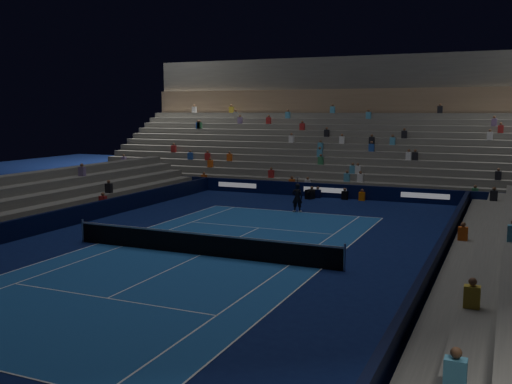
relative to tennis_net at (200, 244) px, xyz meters
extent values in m
plane|color=#0C1648|center=(0.00, 0.00, -0.50)|extent=(90.00, 90.00, 0.00)
cube|color=#1B4D94|center=(0.00, 0.00, -0.50)|extent=(10.97, 23.77, 0.01)
cube|color=black|center=(0.00, 18.50, 0.00)|extent=(44.00, 0.25, 1.00)
cube|color=black|center=(9.70, 0.00, 0.00)|extent=(0.25, 37.00, 1.00)
cube|color=black|center=(-9.70, 0.00, 0.00)|extent=(0.25, 37.00, 1.00)
cube|color=#63635F|center=(0.00, 19.50, -0.25)|extent=(44.00, 1.00, 0.50)
cube|color=#63635F|center=(0.00, 20.50, 0.00)|extent=(44.00, 1.00, 1.00)
cube|color=#63635F|center=(0.00, 21.50, 0.25)|extent=(44.00, 1.00, 1.50)
cube|color=#63635F|center=(0.00, 22.50, 0.50)|extent=(44.00, 1.00, 2.00)
cube|color=#63635F|center=(0.00, 23.50, 0.75)|extent=(44.00, 1.00, 2.50)
cube|color=#63635F|center=(0.00, 24.50, 1.00)|extent=(44.00, 1.00, 3.00)
cube|color=#63635F|center=(0.00, 25.50, 1.25)|extent=(44.00, 1.00, 3.50)
cube|color=#63635F|center=(0.00, 26.50, 1.50)|extent=(44.00, 1.00, 4.00)
cube|color=#63635F|center=(0.00, 27.50, 1.75)|extent=(44.00, 1.00, 4.50)
cube|color=#63635F|center=(0.00, 28.50, 2.00)|extent=(44.00, 1.00, 5.00)
cube|color=#63635F|center=(0.00, 29.50, 2.25)|extent=(44.00, 1.00, 5.50)
cube|color=#63635F|center=(0.00, 30.50, 2.50)|extent=(44.00, 1.00, 6.00)
cube|color=#7F674E|center=(0.00, 31.60, 6.60)|extent=(44.00, 0.60, 2.20)
cube|color=#4A4A47|center=(0.00, 33.00, 9.20)|extent=(44.00, 2.40, 3.00)
cube|color=#5F5F5A|center=(10.50, 0.00, -0.25)|extent=(1.00, 37.00, 0.50)
cube|color=#5F5F5A|center=(11.50, 0.00, 0.00)|extent=(1.00, 37.00, 1.00)
cube|color=slate|center=(-10.50, 0.00, -0.25)|extent=(1.00, 37.00, 0.50)
cube|color=slate|center=(-11.50, 0.00, 0.00)|extent=(1.00, 37.00, 1.00)
cylinder|color=#B2B2B7|center=(-6.40, 0.00, 0.05)|extent=(0.10, 0.10, 1.10)
cylinder|color=#B2B2B7|center=(6.40, 0.00, 0.05)|extent=(0.10, 0.10, 1.10)
cube|color=black|center=(0.00, 0.00, -0.05)|extent=(12.80, 0.03, 0.90)
cube|color=white|center=(0.00, 0.00, 0.44)|extent=(12.80, 0.04, 0.08)
imported|color=black|center=(0.21, 11.86, 0.40)|extent=(0.71, 0.52, 1.80)
cube|color=black|center=(-0.79, 17.34, -0.18)|extent=(0.64, 0.71, 0.65)
cylinder|color=black|center=(-0.79, 16.87, 0.02)|extent=(0.25, 0.38, 0.16)
camera|label=1|loc=(12.06, -21.52, 5.73)|focal=40.71mm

